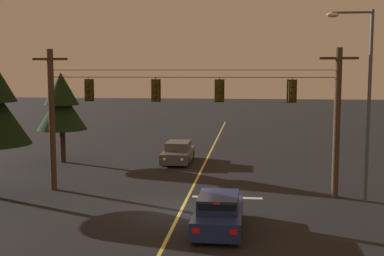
% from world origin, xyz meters
% --- Properties ---
extents(ground_plane, '(180.00, 180.00, 0.00)m').
position_xyz_m(ground_plane, '(0.00, 0.00, 0.00)').
color(ground_plane, black).
extents(lane_centre_stripe, '(0.14, 60.00, 0.01)m').
position_xyz_m(lane_centre_stripe, '(0.00, 9.21, 0.00)').
color(lane_centre_stripe, '#D1C64C').
rests_on(lane_centre_stripe, ground).
extents(stop_bar_paint, '(3.40, 0.36, 0.01)m').
position_xyz_m(stop_bar_paint, '(1.90, 2.61, 0.00)').
color(stop_bar_paint, silver).
rests_on(stop_bar_paint, ground).
extents(signal_span_assembly, '(15.92, 0.32, 7.19)m').
position_xyz_m(signal_span_assembly, '(-0.00, 3.21, 3.74)').
color(signal_span_assembly, '#423021').
rests_on(signal_span_assembly, ground).
extents(traffic_light_leftmost, '(0.48, 0.41, 1.22)m').
position_xyz_m(traffic_light_leftmost, '(-5.11, 3.19, 5.13)').
color(traffic_light_leftmost, black).
extents(traffic_light_left_inner, '(0.48, 0.41, 1.22)m').
position_xyz_m(traffic_light_left_inner, '(-1.70, 3.19, 5.13)').
color(traffic_light_left_inner, black).
extents(traffic_light_centre, '(0.48, 0.41, 1.22)m').
position_xyz_m(traffic_light_centre, '(1.45, 3.19, 5.13)').
color(traffic_light_centre, black).
extents(traffic_light_right_inner, '(0.48, 0.41, 1.22)m').
position_xyz_m(traffic_light_right_inner, '(4.93, 3.19, 5.13)').
color(traffic_light_right_inner, black).
extents(car_waiting_near_lane, '(1.80, 4.33, 1.39)m').
position_xyz_m(car_waiting_near_lane, '(1.79, -2.33, 0.65)').
color(car_waiting_near_lane, navy).
rests_on(car_waiting_near_lane, ground).
extents(car_oncoming_lead, '(1.80, 4.42, 1.39)m').
position_xyz_m(car_oncoming_lead, '(-1.81, 11.67, 0.65)').
color(car_oncoming_lead, '#4C4C51').
rests_on(car_oncoming_lead, ground).
extents(street_lamp_corner, '(2.11, 0.30, 8.84)m').
position_xyz_m(street_lamp_corner, '(8.08, 2.60, 5.25)').
color(street_lamp_corner, '#4C4F54').
rests_on(street_lamp_corner, ground).
extents(tree_verge_near, '(3.30, 3.30, 6.00)m').
position_xyz_m(tree_verge_near, '(-9.49, 10.83, 3.90)').
color(tree_verge_near, '#332316').
rests_on(tree_verge_near, ground).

